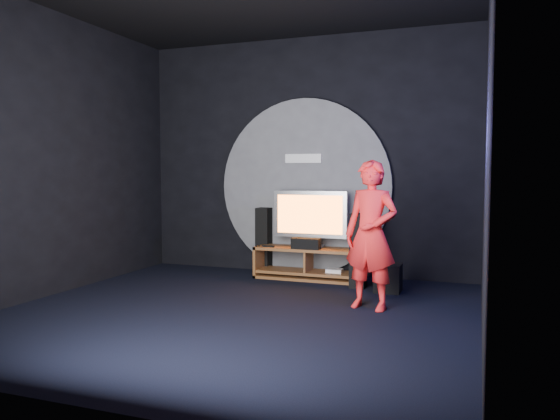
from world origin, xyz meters
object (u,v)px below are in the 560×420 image
Objects in this scene: media_console at (309,266)px; tower_speaker_right at (358,251)px; tv at (310,216)px; subwoofer at (388,278)px; player at (371,235)px; tower_speaker_left at (264,240)px.

tower_speaker_right is at bearing -22.62° from media_console.
tv is at bearing 95.60° from media_console.
media_console reaches higher than subwoofer.
subwoofer is 0.21× the size of player.
tower_speaker_right reaches higher than subwoofer.
player reaches higher than tower_speaker_left.
tv is 1.48m from subwoofer.
tv is 1.83m from player.
tower_speaker_left is 2.53m from player.
player is (1.14, -1.43, -0.06)m from tv.
media_console is 1.56× the size of tower_speaker_right.
tower_speaker_right reaches higher than media_console.
player is at bearing -50.23° from media_console.
tower_speaker_left is at bearing 160.90° from subwoofer.
tower_speaker_left is (-0.78, 0.18, -0.40)m from tv.
subwoofer is at bearing -15.89° from tower_speaker_right.
tv reaches higher than subwoofer.
player is at bearing -70.87° from tower_speaker_right.
tower_speaker_right is (0.77, -0.32, 0.30)m from media_console.
tv is at bearing 153.47° from tower_speaker_right.
tower_speaker_left is 0.59× the size of player.
media_console is at bearing 143.63° from player.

